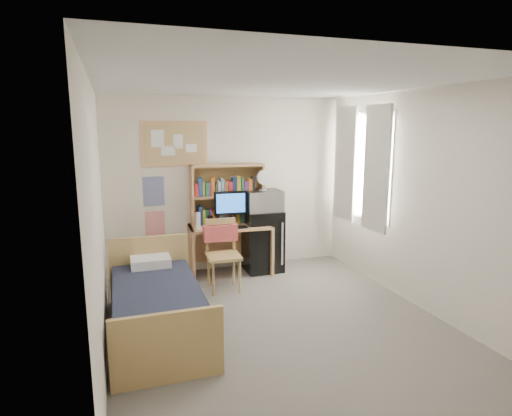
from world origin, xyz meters
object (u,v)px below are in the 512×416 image
object	(u,v)px
desk	(230,249)
bulletin_board	(174,144)
desk_chair	(224,255)
monitor	(231,209)
mini_fridge	(262,240)
speaker_left	(210,222)
microwave	(263,201)
desk_fan	(263,181)
bed	(158,311)
speaker_right	(251,219)

from	to	relation	value
desk	bulletin_board	bearing A→B (deg)	160.96
desk	desk_chair	bearing A→B (deg)	-109.73
desk_chair	monitor	xyz separation A→B (m)	(0.25, 0.53, 0.52)
desk_chair	mini_fridge	distance (m)	0.98
desk	speaker_left	xyz separation A→B (m)	(-0.30, -0.04, 0.45)
microwave	desk_fan	distance (m)	0.29
speaker_left	microwave	xyz separation A→B (m)	(0.81, 0.05, 0.25)
mini_fridge	microwave	world-z (taller)	microwave
bed	monitor	size ratio (longest dim) A/B	3.61
mini_fridge	monitor	distance (m)	0.75
bulletin_board	monitor	size ratio (longest dim) A/B	1.85
bulletin_board	desk	bearing A→B (deg)	-22.55
monitor	speaker_right	bearing A→B (deg)	0.00
mini_fridge	desk	bearing A→B (deg)	-176.06
microwave	desk_fan	world-z (taller)	desk_fan
bed	speaker_right	xyz separation A→B (m)	(1.52, 1.49, 0.58)
bulletin_board	desk_fan	size ratio (longest dim) A/B	3.43
bed	speaker_left	xyz separation A→B (m)	(0.92, 1.53, 0.57)
bed	speaker_left	bearing A→B (deg)	59.51
desk	bed	xyz separation A→B (m)	(-1.22, -1.57, -0.12)
bulletin_board	desk	distance (m)	1.74
mini_fridge	speaker_right	bearing A→B (deg)	-153.24
bulletin_board	monitor	world-z (taller)	bulletin_board
mini_fridge	speaker_right	world-z (taller)	mini_fridge
monitor	desk_chair	bearing A→B (deg)	-111.72
speaker_left	microwave	bearing A→B (deg)	6.77
desk	monitor	bearing A→B (deg)	-90.00
desk_chair	mini_fridge	size ratio (longest dim) A/B	1.03
bed	desk_fan	bearing A→B (deg)	42.82
microwave	desk_fan	xyz separation A→B (m)	(0.00, 0.00, 0.29)
bulletin_board	mini_fridge	bearing A→B (deg)	-12.58
desk_fan	bed	bearing A→B (deg)	-136.57
desk	mini_fridge	world-z (taller)	mini_fridge
speaker_right	microwave	xyz separation A→B (m)	(0.21, 0.08, 0.25)
monitor	desk_fan	world-z (taller)	desk_fan
desk	desk_chair	distance (m)	0.65
mini_fridge	bed	size ratio (longest dim) A/B	0.50
desk_fan	mini_fridge	bearing A→B (deg)	90.00
monitor	microwave	distance (m)	0.52
desk	desk_fan	size ratio (longest dim) A/B	4.33
desk_fan	speaker_left	bearing A→B (deg)	-175.58
monitor	speaker_right	xyz separation A→B (m)	(0.30, -0.02, -0.16)
speaker_right	desk_fan	bearing A→B (deg)	24.66
desk_chair	bed	distance (m)	1.40
bulletin_board	desk	world-z (taller)	bulletin_board
desk	desk_fan	xyz separation A→B (m)	(0.51, 0.00, 1.00)
microwave	desk_chair	bearing A→B (deg)	-140.99
desk_chair	desk_fan	size ratio (longest dim) A/B	3.47
desk_chair	speaker_left	world-z (taller)	desk_chair
bed	microwave	world-z (taller)	microwave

